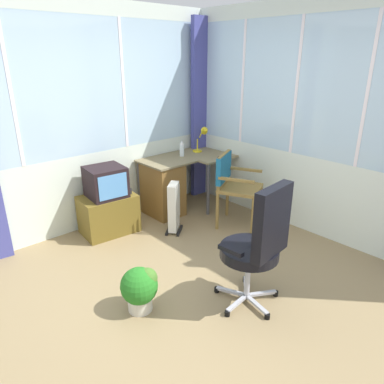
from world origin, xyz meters
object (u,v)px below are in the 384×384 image
Objects in this scene: desk at (165,185)px; office_chair at (259,241)px; potted_plant at (140,287)px; desk_lamp at (204,135)px; wooden_armchair at (231,179)px; space_heater at (174,207)px; spray_bottle at (182,149)px; tv_on_stand at (108,204)px; tv_remote at (223,158)px.

office_chair is at bearing -107.43° from desk.
desk is 3.04× the size of potted_plant.
desk_lamp is at bearing 34.13° from potted_plant.
wooden_armchair is (-0.32, -0.83, -0.37)m from desk_lamp.
space_heater reaches higher than potted_plant.
spray_bottle is at bearing 4.12° from desk.
office_chair reaches higher than space_heater.
desk is 2.17m from office_chair.
tv_on_stand is at bearing -179.44° from spray_bottle.
office_chair reaches higher than potted_plant.
spray_bottle is 0.26× the size of tv_on_stand.
spray_bottle reaches higher than wooden_armchair.
tv_remote is 0.38× the size of potted_plant.
tv_on_stand reaches higher than potted_plant.
tv_remote is at bearing 3.01° from space_heater.
space_heater is at bearing 76.09° from office_chair.
office_chair reaches higher than tv_remote.
spray_bottle is 0.88m from wooden_armchair.
potted_plant is at bearing 141.42° from office_chair.
space_heater is (-0.90, -0.05, -0.43)m from tv_remote.
spray_bottle is 0.24× the size of wooden_armchair.
tv_remote is 0.69× the size of spray_bottle.
space_heater is (0.61, -0.51, -0.05)m from tv_on_stand.
spray_bottle reaches higher than tv_remote.
tv_on_stand is at bearing 146.63° from wooden_armchair.
tv_on_stand reaches higher than desk.
wooden_armchair is 1.95m from potted_plant.
tv_on_stand is (-1.51, 0.46, -0.38)m from tv_remote.
wooden_armchair is 2.31× the size of potted_plant.
desk is 0.92m from desk_lamp.
desk is 1.08× the size of office_chair.
desk_lamp reaches higher than wooden_armchair.
spray_bottle reaches higher than tv_on_stand.
desk is 1.45× the size of tv_on_stand.
spray_bottle reaches higher than space_heater.
potted_plant is at bearing -145.87° from desk_lamp.
desk is 0.87m from tv_on_stand.
tv_remote is 0.13× the size of office_chair.
spray_bottle is (-0.32, 0.48, 0.09)m from tv_remote.
desk_lamp is at bearing 58.25° from tv_remote.
wooden_armchair is (-0.24, -0.37, -0.15)m from tv_remote.
desk_lamp is 0.39× the size of wooden_armchair.
tv_on_stand is 1.33× the size of space_heater.
potted_plant is at bearing -140.76° from space_heater.
tv_on_stand is (-0.87, 0.01, -0.03)m from desk.
tv_on_stand reaches higher than tv_remote.
desk_lamp is 0.58× the size of space_heater.
desk is at bearing 115.89° from wooden_armchair.
wooden_armchair is 1.53m from tv_on_stand.
wooden_armchair reaches higher than space_heater.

